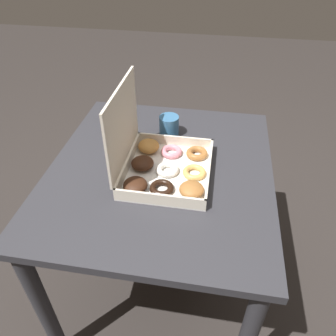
% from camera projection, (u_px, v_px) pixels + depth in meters
% --- Properties ---
extents(ground_plane, '(8.00, 8.00, 0.00)m').
position_uv_depth(ground_plane, '(163.00, 278.00, 1.64)').
color(ground_plane, '#2D2826').
extents(dining_table, '(0.90, 0.80, 0.71)m').
position_uv_depth(dining_table, '(161.00, 191.00, 1.26)').
color(dining_table, '#2D2D33').
rests_on(dining_table, ground_plane).
extents(donut_box, '(0.34, 0.30, 0.32)m').
position_uv_depth(donut_box, '(157.00, 160.00, 1.14)').
color(donut_box, silver).
rests_on(donut_box, dining_table).
extents(coffee_mug, '(0.08, 0.08, 0.08)m').
position_uv_depth(coffee_mug, '(169.00, 125.00, 1.33)').
color(coffee_mug, teal).
rests_on(coffee_mug, dining_table).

